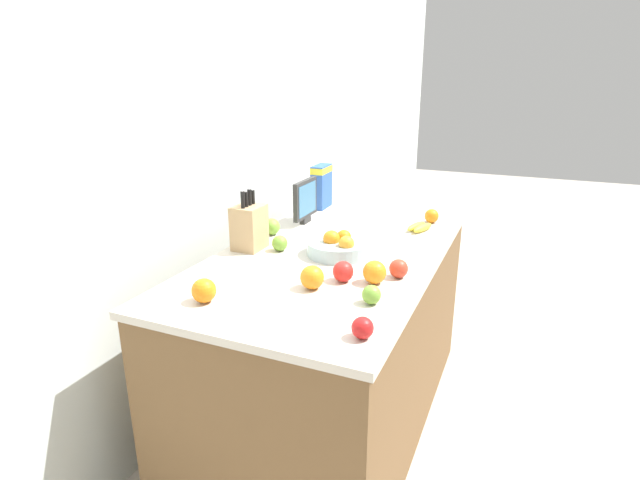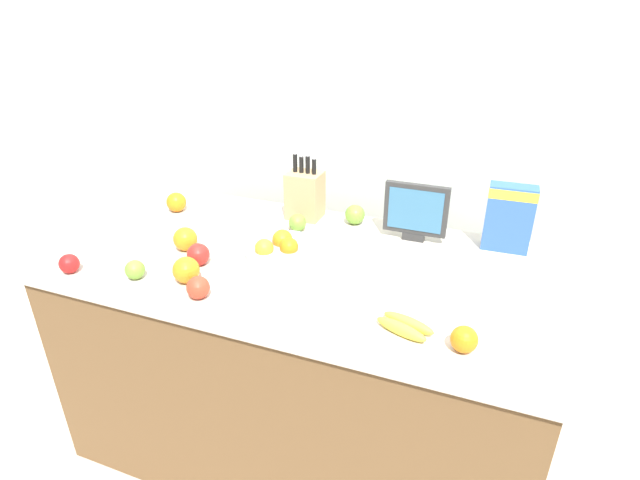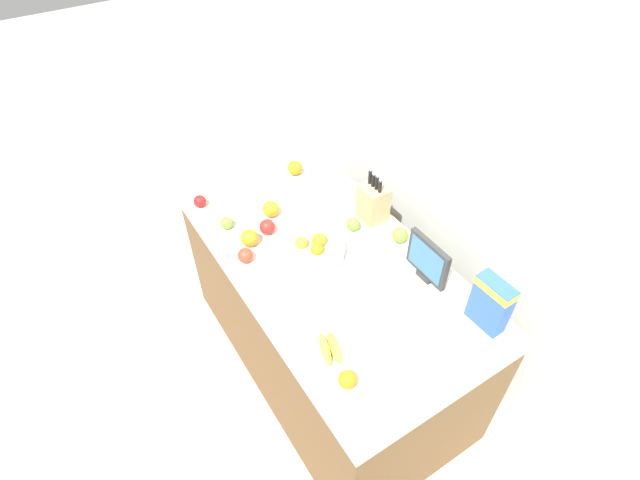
% 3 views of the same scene
% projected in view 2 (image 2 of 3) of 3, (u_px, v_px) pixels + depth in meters
% --- Properties ---
extents(ground_plane, '(14.00, 14.00, 0.00)m').
position_uv_depth(ground_plane, '(305.00, 435.00, 2.18)').
color(ground_plane, '#B2A899').
extents(wall_back, '(9.00, 0.06, 2.60)m').
position_uv_depth(wall_back, '(360.00, 104.00, 2.15)').
color(wall_back, silver).
rests_on(wall_back, ground_plane).
extents(counter, '(1.73, 0.91, 0.88)m').
position_uv_depth(counter, '(303.00, 356.00, 1.98)').
color(counter, brown).
rests_on(counter, ground_plane).
extents(knife_block, '(0.14, 0.12, 0.30)m').
position_uv_depth(knife_block, '(305.00, 194.00, 2.08)').
color(knife_block, tan).
rests_on(knife_block, counter).
extents(small_monitor, '(0.24, 0.03, 0.23)m').
position_uv_depth(small_monitor, '(416.00, 211.00, 1.87)').
color(small_monitor, '#2D2D2D').
rests_on(small_monitor, counter).
extents(cereal_box, '(0.17, 0.08, 0.25)m').
position_uv_depth(cereal_box, '(509.00, 215.00, 1.80)').
color(cereal_box, '#2D56A8').
rests_on(cereal_box, counter).
extents(fruit_bowl, '(0.27, 0.27, 0.11)m').
position_uv_depth(fruit_bowl, '(282.00, 253.00, 1.75)').
color(fruit_bowl, '#99B2B7').
rests_on(fruit_bowl, counter).
extents(banana_bunch, '(0.18, 0.12, 0.04)m').
position_uv_depth(banana_bunch, '(405.00, 326.00, 1.40)').
color(banana_bunch, yellow).
rests_on(banana_bunch, counter).
extents(apple_middle, '(0.07, 0.07, 0.07)m').
position_uv_depth(apple_middle, '(69.00, 264.00, 1.69)').
color(apple_middle, red).
rests_on(apple_middle, counter).
extents(apple_leftmost, '(0.07, 0.07, 0.07)m').
position_uv_depth(apple_leftmost, '(198.00, 288.00, 1.55)').
color(apple_leftmost, red).
rests_on(apple_leftmost, counter).
extents(apple_by_knife_block, '(0.07, 0.07, 0.07)m').
position_uv_depth(apple_by_knife_block, '(135.00, 270.00, 1.65)').
color(apple_by_knife_block, '#6B9E33').
rests_on(apple_by_knife_block, counter).
extents(apple_front, '(0.07, 0.07, 0.07)m').
position_uv_depth(apple_front, '(297.00, 223.00, 1.99)').
color(apple_front, '#6B9E33').
rests_on(apple_front, counter).
extents(apple_near_bananas, '(0.08, 0.08, 0.08)m').
position_uv_depth(apple_near_bananas, '(198.00, 254.00, 1.74)').
color(apple_near_bananas, red).
rests_on(apple_near_bananas, counter).
extents(apple_rear, '(0.08, 0.08, 0.08)m').
position_uv_depth(apple_rear, '(355.00, 215.00, 2.04)').
color(apple_rear, '#6B9E33').
rests_on(apple_rear, counter).
extents(orange_by_cereal, '(0.09, 0.09, 0.09)m').
position_uv_depth(orange_by_cereal, '(185.00, 239.00, 1.84)').
color(orange_by_cereal, orange).
rests_on(orange_by_cereal, counter).
extents(orange_mid_left, '(0.09, 0.09, 0.09)m').
position_uv_depth(orange_mid_left, '(186.00, 270.00, 1.63)').
color(orange_mid_left, orange).
rests_on(orange_mid_left, counter).
extents(orange_near_bowl, '(0.07, 0.07, 0.07)m').
position_uv_depth(orange_near_bowl, '(464.00, 339.00, 1.32)').
color(orange_near_bowl, orange).
rests_on(orange_near_bowl, counter).
extents(orange_back_center, '(0.09, 0.09, 0.09)m').
position_uv_depth(orange_back_center, '(176.00, 202.00, 2.16)').
color(orange_back_center, orange).
rests_on(orange_back_center, counter).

